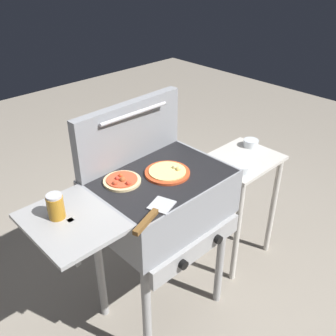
{
  "coord_description": "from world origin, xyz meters",
  "views": [
    {
      "loc": [
        -1.01,
        -1.11,
        1.83
      ],
      "look_at": [
        0.05,
        0.0,
        0.92
      ],
      "focal_mm": 40.4,
      "sensor_mm": 36.0,
      "label": 1
    }
  ],
  "objects_px": {
    "pizza_cheese": "(168,172)",
    "pizza_pepperoni": "(122,181)",
    "prep_table": "(239,187)",
    "topping_bowl_far": "(242,168)",
    "sauce_jar": "(56,206)",
    "spatula": "(153,215)",
    "topping_bowl_near": "(251,143)",
    "grill": "(159,202)"
  },
  "relations": [
    {
      "from": "sauce_jar",
      "to": "spatula",
      "type": "xyz_separation_m",
      "value": [
        0.28,
        -0.26,
        -0.04
      ]
    },
    {
      "from": "prep_table",
      "to": "spatula",
      "type": "bearing_deg",
      "value": -167.03
    },
    {
      "from": "pizza_pepperoni",
      "to": "topping_bowl_near",
      "type": "xyz_separation_m",
      "value": [
        0.99,
        -0.02,
        -0.15
      ]
    },
    {
      "from": "grill",
      "to": "sauce_jar",
      "type": "distance_m",
      "value": 0.53
    },
    {
      "from": "topping_bowl_far",
      "to": "spatula",
      "type": "bearing_deg",
      "value": -171.46
    },
    {
      "from": "pizza_cheese",
      "to": "grill",
      "type": "bearing_deg",
      "value": 169.83
    },
    {
      "from": "sauce_jar",
      "to": "prep_table",
      "type": "height_order",
      "value": "sauce_jar"
    },
    {
      "from": "pizza_cheese",
      "to": "topping_bowl_near",
      "type": "distance_m",
      "value": 0.8
    },
    {
      "from": "grill",
      "to": "prep_table",
      "type": "xyz_separation_m",
      "value": [
        0.67,
        0.0,
        -0.23
      ]
    },
    {
      "from": "pizza_cheese",
      "to": "spatula",
      "type": "height_order",
      "value": "pizza_cheese"
    },
    {
      "from": "prep_table",
      "to": "topping_bowl_near",
      "type": "bearing_deg",
      "value": 19.07
    },
    {
      "from": "grill",
      "to": "prep_table",
      "type": "height_order",
      "value": "grill"
    },
    {
      "from": "pizza_cheese",
      "to": "topping_bowl_far",
      "type": "bearing_deg",
      "value": -8.99
    },
    {
      "from": "prep_table",
      "to": "topping_bowl_near",
      "type": "relative_size",
      "value": 7.95
    },
    {
      "from": "prep_table",
      "to": "topping_bowl_far",
      "type": "bearing_deg",
      "value": -145.36
    },
    {
      "from": "pizza_pepperoni",
      "to": "spatula",
      "type": "xyz_separation_m",
      "value": [
        -0.06,
        -0.28,
        -0.0
      ]
    },
    {
      "from": "pizza_pepperoni",
      "to": "topping_bowl_near",
      "type": "relative_size",
      "value": 1.85
    },
    {
      "from": "sauce_jar",
      "to": "topping_bowl_near",
      "type": "height_order",
      "value": "sauce_jar"
    },
    {
      "from": "grill",
      "to": "prep_table",
      "type": "distance_m",
      "value": 0.71
    },
    {
      "from": "sauce_jar",
      "to": "topping_bowl_far",
      "type": "xyz_separation_m",
      "value": [
        1.03,
        -0.14,
        -0.19
      ]
    },
    {
      "from": "topping_bowl_far",
      "to": "pizza_cheese",
      "type": "bearing_deg",
      "value": 171.01
    },
    {
      "from": "sauce_jar",
      "to": "spatula",
      "type": "bearing_deg",
      "value": -42.87
    },
    {
      "from": "sauce_jar",
      "to": "spatula",
      "type": "relative_size",
      "value": 0.4
    },
    {
      "from": "grill",
      "to": "sauce_jar",
      "type": "relative_size",
      "value": 9.06
    },
    {
      "from": "grill",
      "to": "pizza_cheese",
      "type": "relative_size",
      "value": 4.49
    },
    {
      "from": "pizza_cheese",
      "to": "pizza_pepperoni",
      "type": "relative_size",
      "value": 1.24
    },
    {
      "from": "spatula",
      "to": "pizza_cheese",
      "type": "bearing_deg",
      "value": 35.82
    },
    {
      "from": "pizza_pepperoni",
      "to": "topping_bowl_far",
      "type": "bearing_deg",
      "value": -13.51
    },
    {
      "from": "pizza_cheese",
      "to": "prep_table",
      "type": "relative_size",
      "value": 0.29
    },
    {
      "from": "pizza_cheese",
      "to": "prep_table",
      "type": "height_order",
      "value": "pizza_cheese"
    },
    {
      "from": "grill",
      "to": "pizza_cheese",
      "type": "height_order",
      "value": "pizza_cheese"
    },
    {
      "from": "spatula",
      "to": "topping_bowl_near",
      "type": "bearing_deg",
      "value": 13.92
    },
    {
      "from": "pizza_pepperoni",
      "to": "topping_bowl_far",
      "type": "distance_m",
      "value": 0.73
    },
    {
      "from": "pizza_cheese",
      "to": "sauce_jar",
      "type": "xyz_separation_m",
      "value": [
        -0.54,
        0.06,
        0.04
      ]
    },
    {
      "from": "topping_bowl_far",
      "to": "grill",
      "type": "bearing_deg",
      "value": 170.9
    },
    {
      "from": "pizza_pepperoni",
      "to": "spatula",
      "type": "distance_m",
      "value": 0.29
    },
    {
      "from": "spatula",
      "to": "topping_bowl_near",
      "type": "height_order",
      "value": "spatula"
    },
    {
      "from": "topping_bowl_far",
      "to": "sauce_jar",
      "type": "bearing_deg",
      "value": 172.14
    },
    {
      "from": "spatula",
      "to": "prep_table",
      "type": "relative_size",
      "value": 0.36
    },
    {
      "from": "pizza_cheese",
      "to": "spatula",
      "type": "relative_size",
      "value": 0.81
    },
    {
      "from": "pizza_cheese",
      "to": "pizza_pepperoni",
      "type": "xyz_separation_m",
      "value": [
        -0.2,
        0.09,
        0.0
      ]
    },
    {
      "from": "pizza_cheese",
      "to": "prep_table",
      "type": "bearing_deg",
      "value": 1.22
    }
  ]
}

